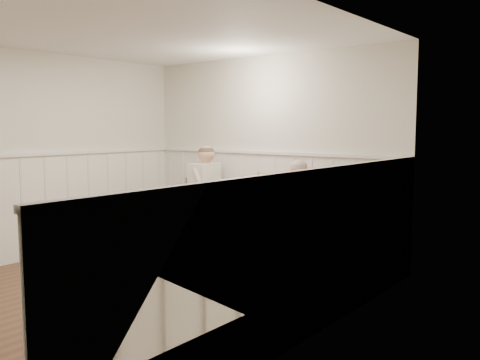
{
  "coord_description": "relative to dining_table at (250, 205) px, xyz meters",
  "views": [
    {
      "loc": [
        4.0,
        -3.28,
        1.66
      ],
      "look_at": [
        0.03,
        1.64,
        1.0
      ],
      "focal_mm": 38.0,
      "sensor_mm": 36.0,
      "label": 1
    }
  ],
  "objects": [
    {
      "name": "ground_plane",
      "position": [
        -0.03,
        -1.84,
        -0.65
      ],
      "size": [
        4.5,
        4.5,
        0.0
      ],
      "primitive_type": "plane",
      "color": "#492B1D"
    },
    {
      "name": "room_shell",
      "position": [
        -0.03,
        -1.84,
        0.87
      ],
      "size": [
        4.04,
        4.54,
        2.6
      ],
      "color": "beige",
      "rests_on": "ground"
    },
    {
      "name": "wainscot",
      "position": [
        -0.03,
        -1.15,
        0.04
      ],
      "size": [
        4.0,
        4.49,
        1.34
      ],
      "color": "silver",
      "rests_on": "ground"
    },
    {
      "name": "dining_table",
      "position": [
        0.0,
        0.0,
        0.0
      ],
      "size": [
        0.98,
        0.7,
        0.75
      ],
      "color": "brown",
      "rests_on": "ground"
    },
    {
      "name": "chair_right",
      "position": [
        0.87,
        -0.02,
        -0.14
      ],
      "size": [
        0.45,
        0.45,
        0.94
      ],
      "color": "tan",
      "rests_on": "ground"
    },
    {
      "name": "chair_left",
      "position": [
        -0.8,
        0.01,
        -0.13
      ],
      "size": [
        0.46,
        0.46,
        0.97
      ],
      "color": "tan",
      "rests_on": "ground"
    },
    {
      "name": "man_in_pink",
      "position": [
        0.76,
        -0.06,
        -0.11
      ],
      "size": [
        0.66,
        0.48,
        1.3
      ],
      "color": "#3F3F47",
      "rests_on": "ground"
    },
    {
      "name": "diner_cream",
      "position": [
        -0.73,
        -0.01,
        -0.05
      ],
      "size": [
        0.7,
        0.49,
        1.43
      ],
      "color": "#3F3F47",
      "rests_on": "ground"
    },
    {
      "name": "plate_man",
      "position": [
        0.17,
        -0.08,
        0.12
      ],
      "size": [
        0.27,
        0.27,
        0.07
      ],
      "color": "white",
      "rests_on": "dining_table"
    },
    {
      "name": "plate_diner",
      "position": [
        -0.23,
        -0.0,
        0.12
      ],
      "size": [
        0.27,
        0.27,
        0.07
      ],
      "color": "white",
      "rests_on": "dining_table"
    },
    {
      "name": "beer_glass_a",
      "position": [
        0.01,
        0.24,
        0.22
      ],
      "size": [
        0.08,
        0.08,
        0.19
      ],
      "color": "silver",
      "rests_on": "dining_table"
    },
    {
      "name": "beer_glass_b",
      "position": [
        -0.05,
        0.17,
        0.21
      ],
      "size": [
        0.07,
        0.07,
        0.17
      ],
      "color": "silver",
      "rests_on": "dining_table"
    },
    {
      "name": "beer_bottle",
      "position": [
        -0.27,
        0.18,
        0.21
      ],
      "size": [
        0.07,
        0.07,
        0.25
      ],
      "color": "black",
      "rests_on": "dining_table"
    },
    {
      "name": "rolled_napkin",
      "position": [
        0.21,
        -0.29,
        0.12
      ],
      "size": [
        0.23,
        0.09,
        0.05
      ],
      "color": "white",
      "rests_on": "dining_table"
    },
    {
      "name": "grass_vase",
      "position": [
        -0.1,
        0.28,
        0.25
      ],
      "size": [
        0.04,
        0.04,
        0.34
      ],
      "color": "silver",
      "rests_on": "dining_table"
    },
    {
      "name": "gingham_mat",
      "position": [
        -0.23,
        0.22,
        0.1
      ],
      "size": [
        0.35,
        0.3,
        0.01
      ],
      "color": "#586CA4",
      "rests_on": "dining_table"
    }
  ]
}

